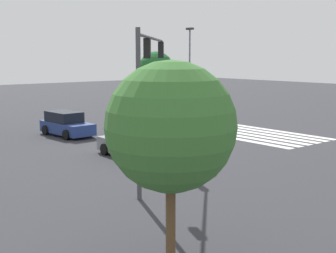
% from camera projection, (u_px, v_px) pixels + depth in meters
% --- Properties ---
extents(ground_plane, '(134.43, 134.43, 0.00)m').
position_uv_depth(ground_plane, '(168.00, 144.00, 29.10)').
color(ground_plane, '#333338').
extents(crosswalk_markings, '(11.55, 5.35, 0.01)m').
position_uv_depth(crosswalk_markings, '(245.00, 133.00, 33.61)').
color(crosswalk_markings, silver).
rests_on(crosswalk_markings, ground_plane).
extents(traffic_signal_mast, '(5.69, 5.69, 6.49)m').
position_uv_depth(traffic_signal_mast, '(148.00, 73.00, 19.67)').
color(traffic_signal_mast, '#47474C').
rests_on(traffic_signal_mast, ground_plane).
extents(car_0, '(4.78, 2.14, 1.68)m').
position_uv_depth(car_0, '(132.00, 144.00, 25.35)').
color(car_0, gray).
rests_on(car_0, ground_plane).
extents(car_1, '(2.43, 4.28, 1.69)m').
position_uv_depth(car_1, '(173.00, 121.00, 34.03)').
color(car_1, silver).
rests_on(car_1, ground_plane).
extents(car_3, '(4.52, 2.31, 1.66)m').
position_uv_depth(car_3, '(66.00, 124.00, 32.22)').
color(car_3, navy).
rests_on(car_3, ground_plane).
extents(street_light_pole_a, '(0.80, 0.36, 8.17)m').
position_uv_depth(street_light_pole_a, '(190.00, 62.00, 45.65)').
color(street_light_pole_a, slate).
rests_on(street_light_pole_a, ground_plane).
extents(tree_corner_a, '(3.39, 3.39, 5.36)m').
position_uv_depth(tree_corner_a, '(171.00, 127.00, 11.89)').
color(tree_corner_a, brown).
rests_on(tree_corner_a, ground_plane).
extents(tree_corner_b, '(3.59, 3.59, 5.91)m').
position_uv_depth(tree_corner_b, '(156.00, 70.00, 46.07)').
color(tree_corner_b, brown).
rests_on(tree_corner_b, ground_plane).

